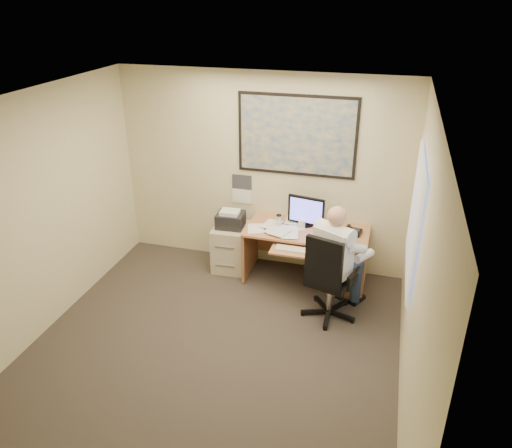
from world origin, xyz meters
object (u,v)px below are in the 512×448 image
(filing_cabinet, at_px, (231,243))
(office_chair, at_px, (331,294))
(desk, at_px, (331,253))
(person, at_px, (332,262))

(filing_cabinet, bearing_deg, office_chair, -31.52)
(desk, relative_size, person, 1.12)
(desk, relative_size, office_chair, 1.41)
(filing_cabinet, height_order, office_chair, office_chair)
(desk, bearing_deg, filing_cabinet, 178.89)
(office_chair, bearing_deg, person, 117.69)
(person, bearing_deg, desk, 125.70)
(desk, bearing_deg, person, -81.79)
(desk, xyz_separation_m, person, (0.10, -0.72, 0.27))
(desk, distance_m, person, 0.77)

